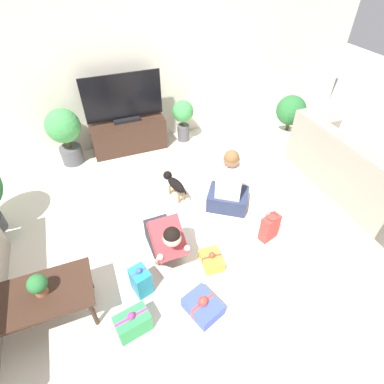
{
  "coord_description": "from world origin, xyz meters",
  "views": [
    {
      "loc": [
        -0.87,
        -2.15,
        2.86
      ],
      "look_at": [
        0.13,
        0.42,
        0.45
      ],
      "focal_mm": 28.0,
      "sensor_mm": 36.0,
      "label": 1
    }
  ],
  "objects_px": {
    "coffee_table": "(34,300)",
    "tv": "(123,101)",
    "person_sitting": "(229,188)",
    "dog": "(174,183)",
    "gift_box_a": "(141,281)",
    "gift_box_b": "(203,306)",
    "person_kneeling": "(165,238)",
    "tv_console": "(129,135)",
    "gift_box_d": "(133,323)",
    "sofa_right": "(353,173)",
    "potted_plant_back_left": "(65,132)",
    "gift_box_c": "(212,260)",
    "gift_bag_a": "(270,227)",
    "potted_plant_corner_right": "(290,116)",
    "potted_plant_back_right": "(183,116)",
    "tabletop_plant": "(38,285)"
  },
  "relations": [
    {
      "from": "tv",
      "to": "gift_box_d",
      "type": "height_order",
      "value": "tv"
    },
    {
      "from": "tv_console",
      "to": "gift_box_c",
      "type": "relative_size",
      "value": 4.01
    },
    {
      "from": "coffee_table",
      "to": "tabletop_plant",
      "type": "height_order",
      "value": "tabletop_plant"
    },
    {
      "from": "tv",
      "to": "person_kneeling",
      "type": "relative_size",
      "value": 1.61
    },
    {
      "from": "tv_console",
      "to": "gift_box_d",
      "type": "distance_m",
      "value": 3.17
    },
    {
      "from": "gift_box_d",
      "to": "tv_console",
      "type": "bearing_deg",
      "value": 78.11
    },
    {
      "from": "person_sitting",
      "to": "gift_box_b",
      "type": "xyz_separation_m",
      "value": [
        -0.89,
        -1.25,
        -0.26
      ]
    },
    {
      "from": "sofa_right",
      "to": "gift_bag_a",
      "type": "height_order",
      "value": "sofa_right"
    },
    {
      "from": "dog",
      "to": "gift_box_a",
      "type": "distance_m",
      "value": 1.52
    },
    {
      "from": "gift_box_a",
      "to": "potted_plant_back_right",
      "type": "bearing_deg",
      "value": 61.79
    },
    {
      "from": "sofa_right",
      "to": "coffee_table",
      "type": "height_order",
      "value": "sofa_right"
    },
    {
      "from": "person_kneeling",
      "to": "tabletop_plant",
      "type": "bearing_deg",
      "value": -168.19
    },
    {
      "from": "potted_plant_corner_right",
      "to": "potted_plant_back_right",
      "type": "distance_m",
      "value": 1.78
    },
    {
      "from": "gift_box_a",
      "to": "tv_console",
      "type": "bearing_deg",
      "value": 80.02
    },
    {
      "from": "tv",
      "to": "gift_box_b",
      "type": "bearing_deg",
      "value": -89.55
    },
    {
      "from": "tv_console",
      "to": "potted_plant_back_right",
      "type": "bearing_deg",
      "value": -3.0
    },
    {
      "from": "gift_box_b",
      "to": "potted_plant_back_left",
      "type": "bearing_deg",
      "value": 107.47
    },
    {
      "from": "coffee_table",
      "to": "tv",
      "type": "xyz_separation_m",
      "value": [
        1.43,
        2.71,
        0.5
      ]
    },
    {
      "from": "tv",
      "to": "gift_box_a",
      "type": "xyz_separation_m",
      "value": [
        -0.48,
        -2.72,
        -0.72
      ]
    },
    {
      "from": "gift_box_b",
      "to": "tabletop_plant",
      "type": "distance_m",
      "value": 1.52
    },
    {
      "from": "potted_plant_back_left",
      "to": "person_kneeling",
      "type": "distance_m",
      "value": 2.51
    },
    {
      "from": "person_sitting",
      "to": "gift_bag_a",
      "type": "xyz_separation_m",
      "value": [
        0.22,
        -0.67,
        -0.16
      ]
    },
    {
      "from": "gift_bag_a",
      "to": "tv_console",
      "type": "bearing_deg",
      "value": 113.72
    },
    {
      "from": "coffee_table",
      "to": "potted_plant_corner_right",
      "type": "xyz_separation_m",
      "value": [
        3.98,
        1.87,
        0.17
      ]
    },
    {
      "from": "gift_box_b",
      "to": "person_kneeling",
      "type": "bearing_deg",
      "value": 100.21
    },
    {
      "from": "tabletop_plant",
      "to": "tv",
      "type": "bearing_deg",
      "value": 63.57
    },
    {
      "from": "person_sitting",
      "to": "dog",
      "type": "relative_size",
      "value": 1.81
    },
    {
      "from": "gift_box_a",
      "to": "gift_box_c",
      "type": "height_order",
      "value": "gift_box_a"
    },
    {
      "from": "tv_console",
      "to": "potted_plant_back_left",
      "type": "bearing_deg",
      "value": -177.0
    },
    {
      "from": "potted_plant_corner_right",
      "to": "gift_box_d",
      "type": "bearing_deg",
      "value": -144.82
    },
    {
      "from": "potted_plant_corner_right",
      "to": "gift_bag_a",
      "type": "relative_size",
      "value": 2.38
    },
    {
      "from": "potted_plant_corner_right",
      "to": "gift_box_d",
      "type": "xyz_separation_m",
      "value": [
        -3.2,
        -2.26,
        -0.43
      ]
    },
    {
      "from": "tv",
      "to": "gift_bag_a",
      "type": "distance_m",
      "value": 2.91
    },
    {
      "from": "tv",
      "to": "person_kneeling",
      "type": "height_order",
      "value": "tv"
    },
    {
      "from": "coffee_table",
      "to": "gift_box_b",
      "type": "bearing_deg",
      "value": -17.3
    },
    {
      "from": "sofa_right",
      "to": "person_kneeling",
      "type": "xyz_separation_m",
      "value": [
        -2.81,
        -0.18,
        0.01
      ]
    },
    {
      "from": "tv_console",
      "to": "gift_box_b",
      "type": "bearing_deg",
      "value": -89.55
    },
    {
      "from": "tv_console",
      "to": "gift_box_d",
      "type": "relative_size",
      "value": 3.5
    },
    {
      "from": "potted_plant_back_left",
      "to": "gift_box_c",
      "type": "relative_size",
      "value": 3.02
    },
    {
      "from": "gift_bag_a",
      "to": "potted_plant_back_left",
      "type": "bearing_deg",
      "value": 129.53
    },
    {
      "from": "potted_plant_back_left",
      "to": "person_kneeling",
      "type": "height_order",
      "value": "potted_plant_back_left"
    },
    {
      "from": "sofa_right",
      "to": "tv_console",
      "type": "distance_m",
      "value": 3.49
    },
    {
      "from": "person_sitting",
      "to": "dog",
      "type": "distance_m",
      "value": 0.77
    },
    {
      "from": "tv",
      "to": "potted_plant_back_left",
      "type": "distance_m",
      "value": 1.01
    },
    {
      "from": "person_sitting",
      "to": "dog",
      "type": "xyz_separation_m",
      "value": [
        -0.59,
        0.48,
        -0.12
      ]
    },
    {
      "from": "coffee_table",
      "to": "tv",
      "type": "height_order",
      "value": "tv"
    },
    {
      "from": "sofa_right",
      "to": "tv",
      "type": "relative_size",
      "value": 1.69
    },
    {
      "from": "gift_box_a",
      "to": "gift_box_b",
      "type": "height_order",
      "value": "gift_box_a"
    },
    {
      "from": "sofa_right",
      "to": "potted_plant_back_right",
      "type": "xyz_separation_m",
      "value": [
        -1.74,
        2.17,
        0.16
      ]
    },
    {
      "from": "tv",
      "to": "potted_plant_corner_right",
      "type": "relative_size",
      "value": 1.37
    }
  ]
}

